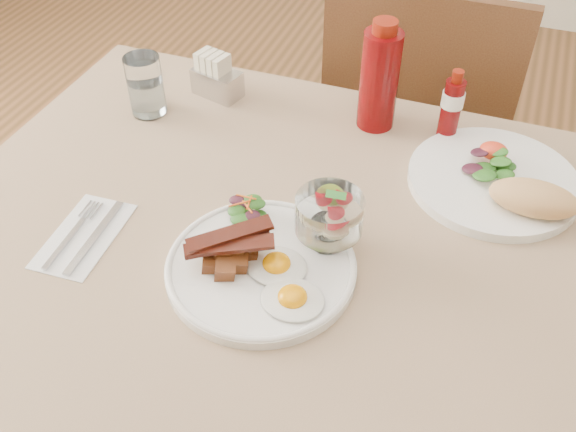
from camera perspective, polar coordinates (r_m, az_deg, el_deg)
name	(u,v)px	position (r m, az deg, el deg)	size (l,w,h in m)	color
table	(341,286)	(1.05, 4.76, -6.26)	(1.33, 0.88, 0.75)	brown
chair_far	(415,132)	(1.63, 11.26, 7.32)	(0.42, 0.42, 0.93)	brown
main_plate	(261,268)	(0.94, -2.41, -4.63)	(0.28, 0.28, 0.02)	white
fried_eggs	(284,281)	(0.90, -0.33, -5.81)	(0.15, 0.15, 0.02)	silver
bacon_potato_pile	(230,251)	(0.92, -5.18, -3.11)	(0.13, 0.10, 0.05)	brown
side_salad	(247,210)	(1.00, -3.66, 0.50)	(0.07, 0.07, 0.04)	#204E14
fruit_cup	(329,215)	(0.93, 3.70, 0.12)	(0.10, 0.10, 0.10)	white
second_plate	(503,183)	(1.12, 18.55, 2.80)	(0.29, 0.29, 0.07)	white
ketchup_bottle	(379,78)	(1.19, 8.13, 12.02)	(0.09, 0.09, 0.21)	#5D0507
hot_sauce_bottle	(451,107)	(1.19, 14.32, 9.37)	(0.04, 0.04, 0.14)	#5D0507
sugar_caddy	(216,78)	(1.31, -6.42, 12.10)	(0.11, 0.08, 0.09)	silver
water_glass	(146,89)	(1.27, -12.51, 10.99)	(0.07, 0.07, 0.12)	white
napkin_cutlery	(85,236)	(1.05, -17.64, -1.68)	(0.11, 0.18, 0.01)	white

